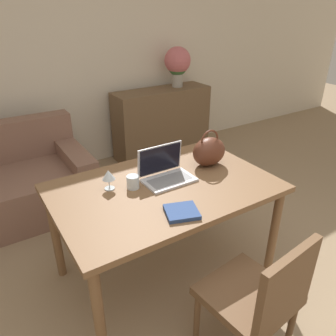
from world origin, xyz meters
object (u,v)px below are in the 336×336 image
object	(u,v)px
chair	(260,296)
wine_glass	(108,176)
couch	(3,188)
handbag	(209,151)
drinking_glass	(133,182)
laptop	(165,170)
flower_vase	(177,63)

from	to	relation	value
chair	wine_glass	distance (m)	1.11
couch	handbag	bearing A→B (deg)	-47.07
couch	drinking_glass	world-z (taller)	drinking_glass
chair	drinking_glass	size ratio (longest dim) A/B	9.99
chair	handbag	world-z (taller)	handbag
couch	laptop	distance (m)	1.76
drinking_glass	flower_vase	bearing A→B (deg)	49.40
drinking_glass	wine_glass	world-z (taller)	wine_glass
handbag	flower_vase	bearing A→B (deg)	62.55
chair	drinking_glass	xyz separation A→B (m)	(-0.25, 0.90, 0.32)
drinking_glass	wine_glass	bearing A→B (deg)	152.18
couch	laptop	xyz separation A→B (m)	(0.92, -1.40, 0.54)
chair	handbag	size ratio (longest dim) A/B	3.15
couch	drinking_glass	distance (m)	1.65
chair	drinking_glass	bearing A→B (deg)	99.32
chair	handbag	xyz separation A→B (m)	(0.37, 0.91, 0.39)
chair	flower_vase	size ratio (longest dim) A/B	1.75
drinking_glass	handbag	bearing A→B (deg)	0.69
chair	wine_glass	world-z (taller)	wine_glass
laptop	flower_vase	size ratio (longest dim) A/B	0.69
wine_glass	chair	bearing A→B (deg)	-68.43
chair	flower_vase	world-z (taller)	flower_vase
laptop	drinking_glass	world-z (taller)	laptop
handbag	flower_vase	distance (m)	2.08
flower_vase	handbag	bearing A→B (deg)	-117.45
couch	flower_vase	xyz separation A→B (m)	(2.25, 0.43, 0.89)
wine_glass	handbag	bearing A→B (deg)	-4.73
chair	laptop	size ratio (longest dim) A/B	2.54
drinking_glass	handbag	size ratio (longest dim) A/B	0.32
handbag	chair	bearing A→B (deg)	-112.25
chair	laptop	world-z (taller)	laptop
laptop	handbag	bearing A→B (deg)	0.84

